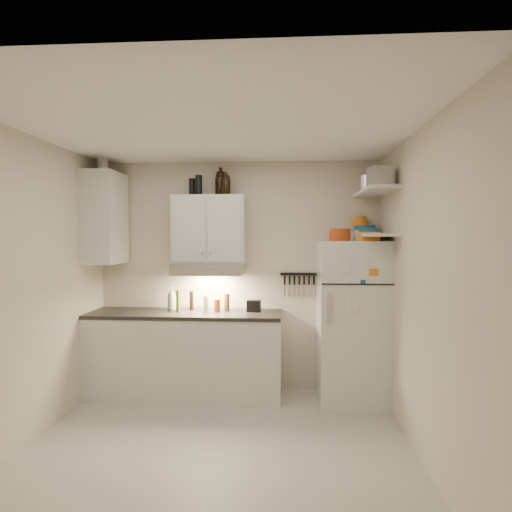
{
  "coord_description": "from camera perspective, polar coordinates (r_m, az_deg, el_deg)",
  "views": [
    {
      "loc": [
        0.54,
        -3.39,
        1.74
      ],
      "look_at": [
        0.25,
        0.9,
        1.55
      ],
      "focal_mm": 30.0,
      "sensor_mm": 36.0,
      "label": 1
    }
  ],
  "objects": [
    {
      "name": "shelf_lo",
      "position": [
        4.5,
        15.54,
        2.69
      ],
      "size": [
        0.3,
        0.95,
        0.03
      ],
      "primitive_type": "cube",
      "color": "silver",
      "rests_on": "right_wall"
    },
    {
      "name": "tin_b",
      "position": [
        4.24,
        16.18,
        10.11
      ],
      "size": [
        0.23,
        0.23,
        0.18
      ],
      "primitive_type": "cube",
      "rotation": [
        0.0,
        0.0,
        0.3
      ],
      "color": "#AAAAAD",
      "rests_on": "shelf_hi"
    },
    {
      "name": "book_stack",
      "position": [
        4.51,
        14.95,
        2.52
      ],
      "size": [
        0.29,
        0.32,
        0.09
      ],
      "primitive_type": "cube",
      "rotation": [
        0.0,
        0.0,
        -0.28
      ],
      "color": "orange",
      "rests_on": "fridge"
    },
    {
      "name": "thermos_a",
      "position": [
        4.82,
        -7.65,
        9.31
      ],
      "size": [
        0.1,
        0.1,
        0.22
      ],
      "primitive_type": "cylinder",
      "rotation": [
        0.0,
        0.0,
        -0.3
      ],
      "color": "black",
      "rests_on": "upper_cabinet"
    },
    {
      "name": "ceiling",
      "position": [
        3.54,
        -5.25,
        16.77
      ],
      "size": [
        3.2,
        3.0,
        0.02
      ],
      "primitive_type": "cube",
      "color": "white",
      "rests_on": "ground"
    },
    {
      "name": "side_jar",
      "position": [
        5.07,
        -19.75,
        11.28
      ],
      "size": [
        0.12,
        0.12,
        0.15
      ],
      "primitive_type": "cylinder",
      "rotation": [
        0.0,
        0.0,
        -0.06
      ],
      "color": "silver",
      "rests_on": "side_cabinet"
    },
    {
      "name": "side_cabinet",
      "position": [
        5.0,
        -19.48,
        4.79
      ],
      "size": [
        0.33,
        0.55,
        1.0
      ],
      "primitive_type": "cube",
      "color": "silver",
      "rests_on": "left_wall"
    },
    {
      "name": "caddy",
      "position": [
        4.73,
        -0.29,
        -6.67
      ],
      "size": [
        0.16,
        0.12,
        0.13
      ],
      "primitive_type": "cube",
      "rotation": [
        0.0,
        0.0,
        -0.1
      ],
      "color": "black",
      "rests_on": "countertop"
    },
    {
      "name": "knife_strip",
      "position": [
        4.89,
        5.73,
        -2.41
      ],
      "size": [
        0.42,
        0.02,
        0.03
      ],
      "primitive_type": "cube",
      "color": "black",
      "rests_on": "back_wall"
    },
    {
      "name": "bowl_orange",
      "position": [
        4.88,
        13.67,
        4.27
      ],
      "size": [
        0.18,
        0.18,
        0.06
      ],
      "primitive_type": "cylinder",
      "color": "orange",
      "rests_on": "bowl_teal"
    },
    {
      "name": "bowl_teal",
      "position": [
        4.83,
        14.27,
        3.41
      ],
      "size": [
        0.23,
        0.23,
        0.09
      ],
      "primitive_type": "cylinder",
      "color": "navy",
      "rests_on": "shelf_lo"
    },
    {
      "name": "growler_b",
      "position": [
        4.74,
        -4.02,
        9.5
      ],
      "size": [
        0.12,
        0.12,
        0.23
      ],
      "primitive_type": null,
      "rotation": [
        0.0,
        0.0,
        0.2
      ],
      "color": "black",
      "rests_on": "upper_cabinet"
    },
    {
      "name": "upper_cabinet",
      "position": [
        4.8,
        -6.23,
        3.53
      ],
      "size": [
        0.8,
        0.33,
        0.75
      ],
      "primitive_type": "cube",
      "color": "silver",
      "rests_on": "back_wall"
    },
    {
      "name": "dutch_oven",
      "position": [
        4.46,
        11.09,
        2.79
      ],
      "size": [
        0.28,
        0.28,
        0.13
      ],
      "primitive_type": "cylinder",
      "rotation": [
        0.0,
        0.0,
        -0.38
      ],
      "color": "#A93C13",
      "rests_on": "fridge"
    },
    {
      "name": "bowl_yellow",
      "position": [
        4.88,
        13.68,
        4.86
      ],
      "size": [
        0.14,
        0.14,
        0.05
      ],
      "primitive_type": "cylinder",
      "color": "orange",
      "rests_on": "bowl_orange"
    },
    {
      "name": "spice_jar",
      "position": [
        4.55,
        13.37,
        2.67
      ],
      "size": [
        0.07,
        0.07,
        0.11
      ],
      "primitive_type": "cylinder",
      "rotation": [
        0.0,
        0.0,
        0.07
      ],
      "color": "silver",
      "rests_on": "fridge"
    },
    {
      "name": "right_wall",
      "position": [
        3.58,
        21.31,
        -4.69
      ],
      "size": [
        0.02,
        3.0,
        2.6
      ],
      "primitive_type": "cube",
      "color": "beige",
      "rests_on": "ground"
    },
    {
      "name": "plates",
      "position": [
        4.52,
        14.91,
        3.23
      ],
      "size": [
        0.29,
        0.29,
        0.05
      ],
      "primitive_type": "cylinder",
      "rotation": [
        0.0,
        0.0,
        -0.41
      ],
      "color": "navy",
      "rests_on": "shelf_lo"
    },
    {
      "name": "floor",
      "position": [
        3.85,
        -5.08,
        -24.51
      ],
      "size": [
        3.2,
        3.0,
        0.02
      ],
      "primitive_type": "cube",
      "color": "#B8B2AA",
      "rests_on": "ground"
    },
    {
      "name": "oil_bottle",
      "position": [
        4.79,
        -10.35,
        -5.92
      ],
      "size": [
        0.06,
        0.06,
        0.24
      ],
      "primitive_type": "cylinder",
      "rotation": [
        0.0,
        0.0,
        -0.29
      ],
      "color": "#556419",
      "rests_on": "countertop"
    },
    {
      "name": "left_wall",
      "position": [
        4.03,
        -28.44,
        -4.02
      ],
      "size": [
        0.02,
        3.0,
        2.6
      ],
      "primitive_type": "cube",
      "color": "beige",
      "rests_on": "ground"
    },
    {
      "name": "countertop",
      "position": [
        4.79,
        -9.44,
        -7.61
      ],
      "size": [
        2.1,
        0.62,
        0.04
      ],
      "primitive_type": "cube",
      "color": "#272321",
      "rests_on": "base_cabinet"
    },
    {
      "name": "fridge",
      "position": [
        4.69,
        12.65,
        -8.48
      ],
      "size": [
        0.7,
        0.68,
        1.7
      ],
      "primitive_type": "cube",
      "color": "silver",
      "rests_on": "floor"
    },
    {
      "name": "soap_bottle",
      "position": [
        4.92,
        -11.17,
        -5.38
      ],
      "size": [
        0.13,
        0.13,
        0.3
      ],
      "primitive_type": "imported",
      "rotation": [
        0.0,
        0.0,
        0.11
      ],
      "color": "silver",
      "rests_on": "countertop"
    },
    {
      "name": "back_wall",
      "position": [
        4.95,
        -2.42,
        -2.58
      ],
      "size": [
        3.2,
        0.02,
        2.6
      ],
      "primitive_type": "cube",
      "color": "beige",
      "rests_on": "ground"
    },
    {
      "name": "pepper_mill",
      "position": [
        4.77,
        -3.92,
        -6.19
      ],
      "size": [
        0.08,
        0.08,
        0.19
      ],
      "primitive_type": "cylinder",
      "rotation": [
        0.0,
        0.0,
        -0.32
      ],
      "color": "brown",
      "rests_on": "countertop"
    },
    {
      "name": "tin_a",
      "position": [
        4.42,
        16.86,
        9.73
      ],
      "size": [
        0.19,
        0.17,
        0.17
      ],
      "primitive_type": "cube",
      "rotation": [
        0.0,
        0.0,
        -0.09
      ],
      "color": "#AAAAAD",
      "rests_on": "shelf_hi"
    },
    {
      "name": "range_hood",
      "position": [
        4.74,
        -6.34,
        -1.72
      ],
      "size": [
        0.76,
        0.46,
        0.12
      ],
      "primitive_type": "cube",
      "color": "silver",
      "rests_on": "back_wall"
    },
    {
      "name": "vinegar_bottle",
      "position": [
        4.88,
        -8.59,
        -5.89
      ],
      "size": [
        0.05,
        0.05,
        0.22
      ],
      "primitive_type": "cylinder",
      "rotation": [
        0.0,
        0.0,
        -0.0
      ],
      "color": "black",
      "rests_on": "countertop"
    },
    {
      "name": "growler_a",
      "position": [
        4.89,
        -4.73,
        9.67
      ],
      "size": [
        0.16,
        0.16,
        0.3
      ],
      "primitive_type": null,
      "rotation": [
        0.0,
        0.0,
        0.37
      ],
      "color": "black",
      "rests_on": "upper_cabinet"
    },
    {
      "name": "stock_pot",
      "position": [
        4.75,
        14.86,
        9.23
      ],
      "size": [
        0.27,
        0.27,
        0.17
      ],
      "primitive_type": "cylinder",
      "rotation": [
        0.0,
        0.0,
        -0.14
      ],
      "color": "silver",
      "rests_on": "shelf_hi"
    },
    {
      "name": "base_cabinet",
      "position": [
        4.89,
        -9.4,
        -12.93
      ],
      "size": [
        2.1,
        0.6,
        0.88
      ],
      "primitive_type": "cube",
      "color": "silver",
      "rests_on": "floor"
    },
    {
      "name": "shelf_hi",
      "position": [
        4.53,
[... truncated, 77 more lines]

